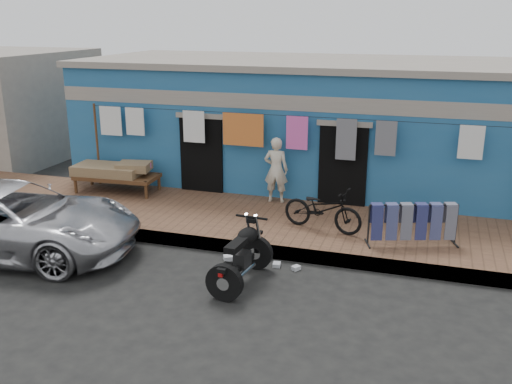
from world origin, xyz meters
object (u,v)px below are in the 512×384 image
car (10,219)px  charpoy (117,177)px  motorcycle (241,255)px  bicycle (323,204)px  seated_person (276,170)px  jeans_rack (413,223)px

car → charpoy: size_ratio=2.30×
motorcycle → charpoy: size_ratio=0.79×
charpoy → car: bearing=-93.5°
charpoy → bicycle: bearing=-11.5°
car → bicycle: bearing=-75.2°
car → seated_person: 5.78m
charpoy → jeans_rack: bearing=-10.7°
car → motorcycle: car is taller
car → charpoy: bearing=-12.2°
car → motorcycle: bearing=-97.7°
jeans_rack → seated_person: bearing=151.2°
charpoy → jeans_rack: (7.19, -1.35, 0.06)m
bicycle → charpoy: 5.52m
car → jeans_rack: bearing=-82.3°
charpoy → seated_person: bearing=5.8°
motorcycle → jeans_rack: (2.73, 2.11, 0.13)m
seated_person → bicycle: size_ratio=0.92×
seated_person → charpoy: (-3.99, -0.41, -0.41)m
bicycle → charpoy: bearing=91.6°
bicycle → motorcycle: (-0.94, -2.37, -0.25)m
bicycle → motorcycle: bearing=171.4°
motorcycle → seated_person: bearing=101.7°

